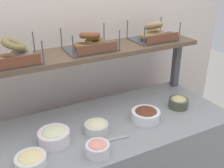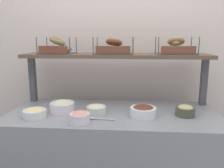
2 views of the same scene
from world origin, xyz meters
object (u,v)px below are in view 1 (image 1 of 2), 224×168
Objects in this scene: bowl_chocolate_spread at (146,114)px; bagel_basket_poppy at (15,54)px; bowl_lox_spread at (98,148)px; bagel_basket_everything at (153,34)px; bowl_hummus at (178,102)px; serving_spoon_near_plate at (110,140)px; bowl_scallion_spread at (54,136)px; bowl_potato_salad at (96,127)px; bowl_egg_salad at (31,160)px; bagel_basket_cinnamon_raisin at (90,43)px.

bagel_basket_poppy is (-0.72, 0.32, 0.44)m from bowl_chocolate_spread.
bagel_basket_everything is (0.71, 0.52, 0.44)m from bowl_lox_spread.
bowl_chocolate_spread reaches higher than bowl_hummus.
bowl_chocolate_spread reaches higher than serving_spoon_near_plate.
bowl_hummus is 0.78× the size of serving_spoon_near_plate.
bowl_scallion_spread is at bearing 130.74° from bowl_lox_spread.
bagel_basket_everything reaches higher than bowl_lox_spread.
bagel_basket_everything is at bearing 37.12° from serving_spoon_near_plate.
bowl_lox_spread reaches higher than bowl_potato_salad.
bowl_scallion_spread is at bearing -160.63° from bagel_basket_everything.
bagel_basket_everything reaches higher than bowl_potato_salad.
bowl_potato_salad is 0.27m from bowl_scallion_spread.
bowl_chocolate_spread is at bearing -127.93° from bagel_basket_everything.
bagel_basket_cinnamon_raisin is at bearing 39.11° from bowl_egg_salad.
bowl_lox_spread is 0.98m from bagel_basket_everything.
bagel_basket_everything is at bearing 1.60° from bagel_basket_poppy.
bowl_scallion_spread is at bearing -68.91° from bagel_basket_poppy.
bagel_basket_everything is at bearing 96.41° from bowl_hummus.
bowl_egg_salad is (-1.09, -0.13, -0.00)m from bowl_hummus.
bagel_basket_everything is at bearing 27.55° from bowl_potato_salad.
bowl_scallion_spread is 0.53m from bagel_basket_poppy.
bagel_basket_everything reaches higher than bowl_chocolate_spread.
bowl_egg_salad is at bearing -164.27° from bowl_potato_salad.
bowl_lox_spread is at bearing -49.26° from bowl_scallion_spread.
bowl_scallion_spread is at bearing 177.23° from bowl_potato_salad.
bowl_potato_salad is 1.11× the size of bowl_lox_spread.
bowl_lox_spread reaches higher than bowl_hummus.
serving_spoon_near_plate is 0.57× the size of bagel_basket_everything.
bagel_basket_poppy is 1.00m from bagel_basket_everything.
bowl_chocolate_spread is 0.60m from bagel_basket_cinnamon_raisin.
bowl_egg_salad is at bearing 179.71° from serving_spoon_near_plate.
bowl_scallion_spread reaches higher than bowl_potato_salad.
bowl_hummus is at bearing 6.52° from bowl_chocolate_spread.
bagel_basket_cinnamon_raisin is at bearing 39.03° from bowl_scallion_spread.
bowl_chocolate_spread is at bearing 6.92° from bowl_egg_salad.
bowl_scallion_spread is 0.92m from bowl_hummus.
bagel_basket_everything reaches higher than bagel_basket_cinnamon_raisin.
bowl_potato_salad is at bearing -179.20° from bowl_hummus.
bowl_hummus is 0.43× the size of bagel_basket_cinnamon_raisin.
bowl_chocolate_spread is 0.31m from bowl_hummus.
bowl_scallion_spread reaches higher than serving_spoon_near_plate.
bagel_basket_poppy reaches higher than bowl_lox_spread.
bowl_egg_salad is 0.51× the size of bagel_basket_everything.
serving_spoon_near_plate is (0.11, 0.08, -0.03)m from bowl_lox_spread.
bagel_basket_everything is (0.59, 0.45, 0.47)m from serving_spoon_near_plate.
bowl_hummus is 0.54m from bagel_basket_everything.
bowl_hummus is 0.77m from bagel_basket_cinnamon_raisin.
bagel_basket_poppy is at bearing 155.94° from bowl_chocolate_spread.
bagel_basket_cinnamon_raisin reaches higher than bowl_hummus.
bowl_scallion_spread reaches higher than bowl_hummus.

